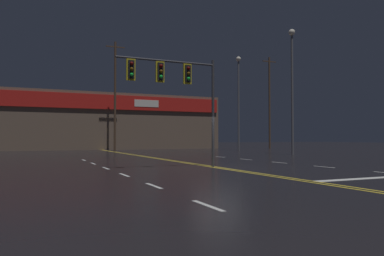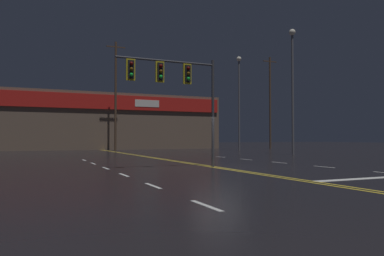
# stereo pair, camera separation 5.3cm
# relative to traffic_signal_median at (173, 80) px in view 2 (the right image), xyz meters

# --- Properties ---
(ground_plane) EXTENTS (200.00, 200.00, 0.00)m
(ground_plane) POSITION_rel_traffic_signal_median_xyz_m (2.13, -0.49, -4.19)
(ground_plane) COLOR black
(road_markings) EXTENTS (14.97, 60.00, 0.01)m
(road_markings) POSITION_rel_traffic_signal_median_xyz_m (3.09, -1.74, -4.19)
(road_markings) COLOR gold
(road_markings) RESTS_ON ground
(traffic_signal_median) EXTENTS (4.99, 0.36, 5.34)m
(traffic_signal_median) POSITION_rel_traffic_signal_median_xyz_m (0.00, 0.00, 0.00)
(traffic_signal_median) COLOR #38383D
(traffic_signal_median) RESTS_ON ground
(streetlight_near_right) EXTENTS (0.56, 0.56, 11.00)m
(streetlight_near_right) POSITION_rel_traffic_signal_median_xyz_m (14.86, 9.50, 2.68)
(streetlight_near_right) COLOR #59595E
(streetlight_near_right) RESTS_ON ground
(streetlight_median_approach) EXTENTS (0.56, 0.56, 10.96)m
(streetlight_median_approach) POSITION_rel_traffic_signal_median_xyz_m (16.22, 20.70, 2.66)
(streetlight_median_approach) COLOR #59595E
(streetlight_median_approach) RESTS_ON ground
(building_backdrop) EXTENTS (32.24, 10.23, 7.13)m
(building_backdrop) POSITION_rel_traffic_signal_median_xyz_m (2.13, 34.45, -0.62)
(building_backdrop) COLOR brown
(building_backdrop) RESTS_ON ground
(utility_pole_row) EXTENTS (47.72, 0.26, 12.83)m
(utility_pole_row) POSITION_rel_traffic_signal_median_xyz_m (4.24, 26.67, 2.00)
(utility_pole_row) COLOR #4C3828
(utility_pole_row) RESTS_ON ground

